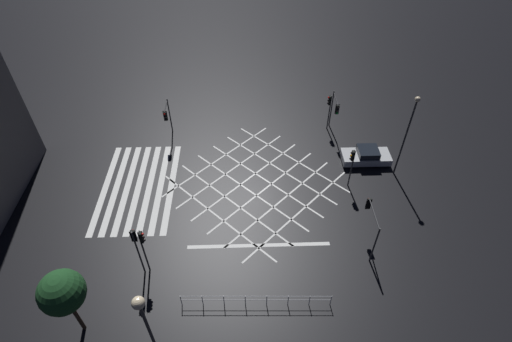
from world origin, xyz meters
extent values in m
plane|color=black|center=(0.00, 0.00, 0.00)|extent=(200.00, 200.00, 0.00)
cube|color=silver|center=(0.00, -7.00, 0.00)|extent=(10.22, 0.50, 0.01)
cube|color=silver|center=(0.00, -7.90, 0.00)|extent=(10.22, 0.50, 0.01)
cube|color=silver|center=(0.00, -8.80, 0.00)|extent=(10.22, 0.50, 0.01)
cube|color=silver|center=(0.00, -9.70, 0.00)|extent=(10.22, 0.50, 0.01)
cube|color=silver|center=(0.00, -10.60, 0.00)|extent=(10.22, 0.50, 0.01)
cube|color=silver|center=(0.00, -11.50, 0.00)|extent=(10.22, 0.50, 0.01)
cube|color=silver|center=(0.00, -12.40, 0.00)|extent=(10.22, 0.50, 0.01)
cube|color=silver|center=(3.21, -3.21, 0.00)|extent=(8.93, 8.93, 0.01)
cube|color=silver|center=(-3.21, -3.21, 0.00)|extent=(8.93, 8.93, 0.01)
cube|color=silver|center=(1.93, -1.93, 0.00)|extent=(8.93, 8.93, 0.01)
cube|color=silver|center=(-1.93, -1.93, 0.00)|extent=(8.93, 8.93, 0.01)
cube|color=silver|center=(0.64, -0.64, 0.00)|extent=(8.93, 8.93, 0.01)
cube|color=silver|center=(-0.64, -0.64, 0.00)|extent=(8.93, 8.93, 0.01)
cube|color=silver|center=(-0.64, 0.64, 0.00)|extent=(8.93, 8.93, 0.01)
cube|color=silver|center=(0.64, 0.64, 0.00)|extent=(8.93, 8.93, 0.01)
cube|color=silver|center=(-1.93, 1.93, 0.00)|extent=(8.93, 8.93, 0.01)
cube|color=silver|center=(1.93, 1.93, 0.00)|extent=(8.93, 8.93, 0.01)
cube|color=silver|center=(-3.21, 3.21, 0.00)|extent=(8.93, 8.93, 0.01)
cube|color=silver|center=(3.21, 3.21, 0.00)|extent=(8.93, 8.93, 0.01)
cube|color=silver|center=(6.18, 0.00, 0.00)|extent=(0.30, 10.22, 0.01)
cylinder|color=#2D2D30|center=(-7.41, 7.09, 1.85)|extent=(0.11, 0.11, 3.69)
cube|color=black|center=(-7.41, 6.96, 3.19)|extent=(0.28, 0.16, 0.90)
sphere|color=red|center=(-7.41, 6.85, 3.49)|extent=(0.18, 0.18, 0.18)
sphere|color=black|center=(-7.41, 6.85, 3.19)|extent=(0.18, 0.18, 0.18)
sphere|color=black|center=(-7.41, 6.85, 2.89)|extent=(0.18, 0.18, 0.18)
cube|color=black|center=(-7.41, 7.05, 3.19)|extent=(0.36, 0.02, 0.98)
cylinder|color=#2D2D30|center=(7.95, -7.48, 2.04)|extent=(0.11, 0.11, 4.08)
cube|color=black|center=(7.95, -7.34, 3.58)|extent=(0.28, 0.16, 0.90)
sphere|color=red|center=(7.95, -7.23, 3.88)|extent=(0.18, 0.18, 0.18)
sphere|color=black|center=(7.95, -7.23, 3.58)|extent=(0.18, 0.18, 0.18)
sphere|color=black|center=(7.95, -7.23, 3.28)|extent=(0.18, 0.18, 0.18)
cube|color=black|center=(7.95, -7.43, 3.58)|extent=(0.36, 0.02, 0.98)
cylinder|color=#2D2D30|center=(-7.91, 7.38, 1.93)|extent=(0.11, 0.11, 3.87)
cylinder|color=#2D2D30|center=(-6.86, 7.38, 3.72)|extent=(2.10, 0.09, 0.09)
cube|color=black|center=(-5.81, 7.38, 3.27)|extent=(0.16, 0.28, 0.90)
sphere|color=black|center=(-5.70, 7.38, 3.57)|extent=(0.18, 0.18, 0.18)
sphere|color=black|center=(-5.70, 7.38, 3.27)|extent=(0.18, 0.18, 0.18)
sphere|color=green|center=(-5.70, 7.38, 2.97)|extent=(0.18, 0.18, 0.18)
cube|color=black|center=(-5.90, 7.38, 3.27)|extent=(0.02, 0.36, 0.98)
cylinder|color=#2D2D30|center=(-7.51, -7.80, 1.79)|extent=(0.11, 0.11, 3.59)
cylinder|color=#2D2D30|center=(-6.60, -7.80, 3.44)|extent=(1.83, 0.09, 0.09)
cube|color=black|center=(-5.69, -7.80, 2.99)|extent=(0.16, 0.28, 0.90)
sphere|color=red|center=(-5.58, -7.80, 3.29)|extent=(0.18, 0.18, 0.18)
sphere|color=black|center=(-5.58, -7.80, 2.99)|extent=(0.18, 0.18, 0.18)
sphere|color=black|center=(-5.58, -7.80, 2.69)|extent=(0.18, 0.18, 0.18)
cube|color=black|center=(-5.78, -7.80, 2.99)|extent=(0.02, 0.36, 0.98)
cylinder|color=#2D2D30|center=(7.69, 7.63, 1.76)|extent=(0.11, 0.11, 3.53)
cylinder|color=#2D2D30|center=(6.35, 7.63, 3.38)|extent=(2.68, 0.09, 0.09)
cube|color=black|center=(5.01, 7.63, 2.93)|extent=(0.16, 0.28, 0.90)
sphere|color=red|center=(4.90, 7.63, 3.23)|extent=(0.18, 0.18, 0.18)
sphere|color=black|center=(4.90, 7.63, 2.93)|extent=(0.18, 0.18, 0.18)
sphere|color=black|center=(4.90, 7.63, 2.63)|extent=(0.18, 0.18, 0.18)
cube|color=black|center=(5.10, 7.63, 2.93)|extent=(0.02, 0.36, 0.98)
cylinder|color=#2D2D30|center=(8.12, -7.77, 2.16)|extent=(0.11, 0.11, 4.32)
cube|color=black|center=(7.98, -7.77, 3.82)|extent=(0.16, 0.28, 0.90)
sphere|color=red|center=(7.87, -7.77, 4.12)|extent=(0.18, 0.18, 0.18)
sphere|color=black|center=(7.87, -7.77, 3.82)|extent=(0.18, 0.18, 0.18)
sphere|color=black|center=(7.87, -7.77, 3.52)|extent=(0.18, 0.18, 0.18)
cube|color=black|center=(8.07, -7.77, 3.82)|extent=(0.02, 0.36, 0.98)
cylinder|color=#2D2D30|center=(0.34, 7.59, 1.87)|extent=(0.11, 0.11, 3.73)
cube|color=black|center=(0.34, 7.45, 3.23)|extent=(0.28, 0.16, 0.90)
sphere|color=black|center=(0.34, 7.34, 3.53)|extent=(0.18, 0.18, 0.18)
sphere|color=orange|center=(0.34, 7.34, 3.23)|extent=(0.18, 0.18, 0.18)
sphere|color=black|center=(0.34, 7.34, 2.93)|extent=(0.18, 0.18, 0.18)
cube|color=black|center=(0.34, 7.54, 3.23)|extent=(0.36, 0.02, 0.98)
cylinder|color=#2D2D30|center=(-0.97, 11.78, 3.65)|extent=(0.14, 0.14, 7.29)
sphere|color=#F9E0B2|center=(-0.97, 11.78, 7.42)|extent=(0.41, 0.41, 0.41)
sphere|color=#F9E0B2|center=(15.31, -5.12, 8.98)|extent=(0.55, 0.55, 0.55)
cylinder|color=#38281C|center=(11.92, -10.78, 1.60)|extent=(0.23, 0.23, 3.19)
sphere|color=#19421E|center=(11.92, -10.78, 4.14)|extent=(2.52, 2.52, 2.52)
cube|color=#B7BABC|center=(-2.56, 9.66, 0.50)|extent=(1.90, 4.16, 0.63)
cube|color=black|center=(-2.56, 9.77, 1.09)|extent=(1.67, 1.75, 0.55)
sphere|color=white|center=(-1.97, 7.64, 0.45)|extent=(0.16, 0.16, 0.16)
sphere|color=white|center=(-3.14, 7.64, 0.45)|extent=(0.16, 0.16, 0.16)
cylinder|color=black|center=(-1.73, 8.37, 0.32)|extent=(0.20, 0.64, 0.64)
cylinder|color=black|center=(-3.38, 8.37, 0.32)|extent=(0.20, 0.64, 0.64)
cylinder|color=black|center=(-1.73, 10.95, 0.32)|extent=(0.20, 0.64, 0.64)
cylinder|color=black|center=(-3.38, 10.95, 0.32)|extent=(0.20, 0.64, 0.64)
cylinder|color=#9EA0A5|center=(10.59, -5.02, 0.53)|extent=(0.05, 0.05, 1.05)
cylinder|color=#9EA0A5|center=(10.63, -3.68, 0.53)|extent=(0.05, 0.05, 1.05)
cylinder|color=#9EA0A5|center=(10.67, -2.34, 0.53)|extent=(0.05, 0.05, 1.05)
cylinder|color=#9EA0A5|center=(10.71, -1.01, 0.53)|extent=(0.05, 0.05, 1.05)
cylinder|color=#9EA0A5|center=(10.76, 0.33, 0.53)|extent=(0.05, 0.05, 1.05)
cylinder|color=#9EA0A5|center=(10.80, 1.67, 0.53)|extent=(0.05, 0.05, 1.05)
cylinder|color=#9EA0A5|center=(10.84, 3.00, 0.53)|extent=(0.05, 0.05, 1.05)
cylinder|color=#9EA0A5|center=(10.88, 4.34, 0.53)|extent=(0.05, 0.05, 1.05)
cylinder|color=#9EA0A5|center=(10.73, -0.34, 1.01)|extent=(0.33, 9.36, 0.04)
cylinder|color=#9EA0A5|center=(10.73, -0.34, 0.58)|extent=(0.33, 9.36, 0.04)
camera|label=1|loc=(23.28, -0.73, 23.49)|focal=28.00mm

